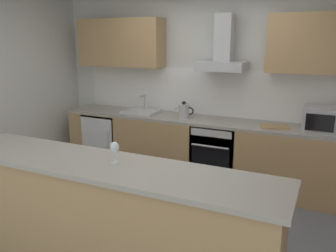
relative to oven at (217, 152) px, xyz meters
name	(u,v)px	position (x,y,z in m)	size (l,w,h in m)	color
ground	(159,230)	(-0.19, -1.40, -0.47)	(5.85, 4.49, 0.02)	slate
wall_back	(215,87)	(-0.19, 0.41, 0.84)	(5.85, 0.12, 2.60)	silver
backsplash_tile	(213,92)	(-0.19, 0.33, 0.77)	(4.13, 0.02, 0.66)	white
counter_back	(204,151)	(-0.19, 0.03, -0.01)	(4.27, 0.60, 0.90)	tan
counter_island	(102,216)	(-0.33, -2.17, 0.04)	(3.05, 0.64, 0.98)	tan
upper_cabinets	(211,43)	(-0.19, 0.18, 1.45)	(4.22, 0.32, 0.70)	tan
oven	(217,152)	(0.00, 0.00, 0.00)	(0.60, 0.62, 0.80)	slate
refrigerator	(108,139)	(-1.79, 0.00, -0.03)	(0.58, 0.60, 0.85)	white
microwave	(326,120)	(1.30, -0.03, 0.59)	(0.50, 0.38, 0.30)	#B7BABC
sink	(141,111)	(-1.18, 0.01, 0.47)	(0.50, 0.40, 0.26)	silver
kettle	(184,111)	(-0.48, -0.03, 0.55)	(0.29, 0.15, 0.24)	#B7BABC
range_hood	(223,53)	(0.00, 0.13, 1.33)	(0.62, 0.45, 0.72)	#B7BABC
wine_glass	(115,148)	(-0.21, -2.13, 0.64)	(0.08, 0.08, 0.18)	silver
chopping_board	(275,126)	(0.74, -0.02, 0.45)	(0.34, 0.22, 0.02)	tan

